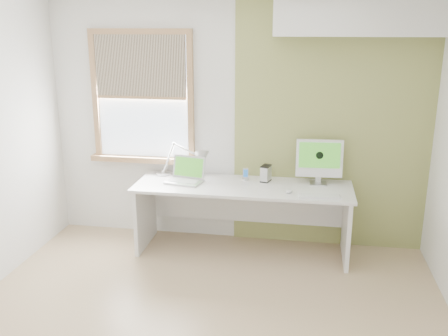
% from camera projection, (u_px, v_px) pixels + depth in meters
% --- Properties ---
extents(room, '(4.04, 3.54, 2.64)m').
position_uv_depth(room, '(200.00, 168.00, 3.55)').
color(room, tan).
rests_on(room, ground).
extents(accent_wall, '(2.00, 0.02, 2.60)m').
position_uv_depth(accent_wall, '(331.00, 126.00, 5.04)').
color(accent_wall, '#949A51').
rests_on(accent_wall, room).
extents(soffit, '(1.60, 0.40, 0.42)m').
position_uv_depth(soffit, '(361.00, 13.00, 4.54)').
color(soffit, white).
rests_on(soffit, room).
extents(window, '(1.20, 0.14, 1.42)m').
position_uv_depth(window, '(142.00, 98.00, 5.27)').
color(window, '#9A714A').
rests_on(window, room).
extents(desk, '(2.20, 0.70, 0.73)m').
position_uv_depth(desk, '(243.00, 201.00, 5.11)').
color(desk, white).
rests_on(desk, room).
extents(desk_lamp, '(0.64, 0.28, 0.37)m').
position_uv_depth(desk_lamp, '(194.00, 160.00, 5.20)').
color(desk_lamp, silver).
rests_on(desk_lamp, desk).
extents(laptop, '(0.41, 0.35, 0.25)m').
position_uv_depth(laptop, '(186.00, 175.00, 5.11)').
color(laptop, silver).
rests_on(laptop, desk).
extents(phone_dock, '(0.09, 0.09, 0.13)m').
position_uv_depth(phone_dock, '(245.00, 177.00, 5.16)').
color(phone_dock, silver).
rests_on(phone_dock, desk).
extents(external_drive, '(0.11, 0.15, 0.17)m').
position_uv_depth(external_drive, '(266.00, 173.00, 5.10)').
color(external_drive, silver).
rests_on(external_drive, desk).
extents(imac, '(0.47, 0.16, 0.46)m').
position_uv_depth(imac, '(319.00, 159.00, 4.98)').
color(imac, silver).
rests_on(imac, desk).
extents(keyboard, '(0.41, 0.15, 0.02)m').
position_uv_depth(keyboard, '(320.00, 196.00, 4.65)').
color(keyboard, white).
rests_on(keyboard, desk).
extents(mouse, '(0.08, 0.11, 0.03)m').
position_uv_depth(mouse, '(289.00, 191.00, 4.77)').
color(mouse, white).
rests_on(mouse, desk).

